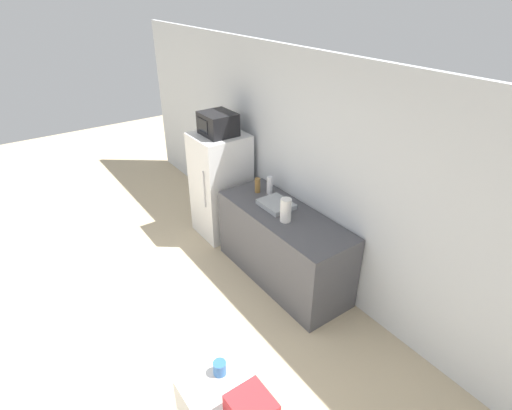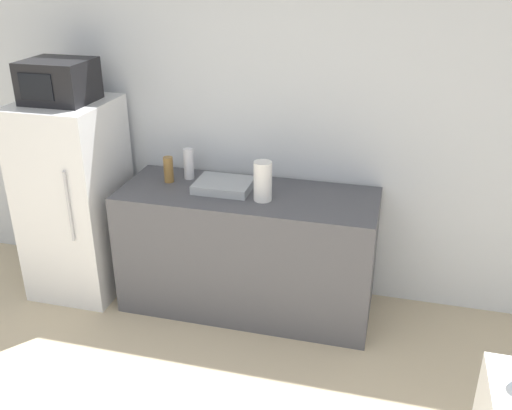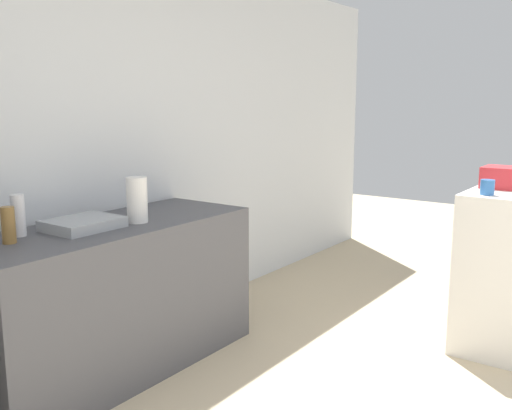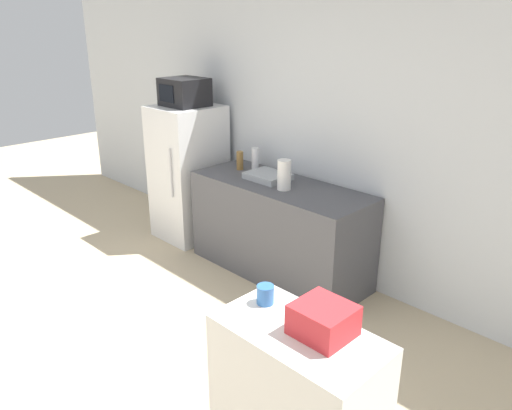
{
  "view_description": "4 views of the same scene",
  "coord_description": "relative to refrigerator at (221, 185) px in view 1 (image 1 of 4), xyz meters",
  "views": [
    {
      "loc": [
        3.1,
        0.02,
        3.18
      ],
      "look_at": [
        0.28,
        2.01,
        1.24
      ],
      "focal_mm": 28.0,
      "sensor_mm": 36.0,
      "label": 1
    },
    {
      "loc": [
        1.09,
        -0.94,
        2.43
      ],
      "look_at": [
        0.34,
        1.92,
        1.09
      ],
      "focal_mm": 40.0,
      "sensor_mm": 36.0,
      "label": 2
    },
    {
      "loc": [
        -2.0,
        -0.07,
        1.6
      ],
      "look_at": [
        0.44,
        1.69,
        1.05
      ],
      "focal_mm": 40.0,
      "sensor_mm": 36.0,
      "label": 3
    },
    {
      "loc": [
        3.05,
        -0.7,
        2.32
      ],
      "look_at": [
        0.63,
        1.7,
        1.04
      ],
      "focal_mm": 35.0,
      "sensor_mm": 36.0,
      "label": 4
    }
  ],
  "objects": [
    {
      "name": "paper_towel_roll",
      "position": [
        1.44,
        -0.04,
        0.3
      ],
      "size": [
        0.12,
        0.12,
        0.27
      ],
      "primitive_type": "cylinder",
      "color": "white",
      "rests_on": "counter"
    },
    {
      "name": "wall_back",
      "position": [
        1.18,
        0.44,
        0.57
      ],
      "size": [
        8.0,
        0.06,
        2.6
      ],
      "primitive_type": "cube",
      "color": "silver",
      "rests_on": "ground_plane"
    },
    {
      "name": "bottle_short",
      "position": [
        0.71,
        0.11,
        0.26
      ],
      "size": [
        0.07,
        0.07,
        0.19
      ],
      "primitive_type": "cylinder",
      "color": "olive",
      "rests_on": "counter"
    },
    {
      "name": "refrigerator",
      "position": [
        0.0,
        0.0,
        0.0
      ],
      "size": [
        0.63,
        0.7,
        1.46
      ],
      "color": "silver",
      "rests_on": "ground_plane"
    },
    {
      "name": "counter",
      "position": [
        1.31,
        0.05,
        -0.28
      ],
      "size": [
        1.78,
        0.68,
        0.9
      ],
      "primitive_type": "cube",
      "color": "#4C4C51",
      "rests_on": "ground_plane"
    },
    {
      "name": "sink_basin",
      "position": [
        1.13,
        0.07,
        0.2
      ],
      "size": [
        0.39,
        0.31,
        0.06
      ],
      "primitive_type": "cube",
      "color": "#9EA3A8",
      "rests_on": "counter"
    },
    {
      "name": "ground_plane",
      "position": [
        1.18,
        -2.45,
        -0.73
      ],
      "size": [
        14.0,
        14.0,
        0.0
      ],
      "primitive_type": "plane",
      "color": "#C6B28E"
    },
    {
      "name": "microwave",
      "position": [
        -0.0,
        -0.0,
        0.87
      ],
      "size": [
        0.44,
        0.39,
        0.28
      ],
      "color": "black",
      "rests_on": "refrigerator"
    },
    {
      "name": "bottle_tall",
      "position": [
        0.83,
        0.21,
        0.28
      ],
      "size": [
        0.07,
        0.07,
        0.22
      ],
      "primitive_type": "cylinder",
      "color": "silver",
      "rests_on": "counter"
    },
    {
      "name": "basket",
      "position": [
        3.14,
        -1.66,
        0.38
      ],
      "size": [
        0.24,
        0.23,
        0.14
      ],
      "primitive_type": "cube",
      "color": "red",
      "rests_on": "shelf_cabinet"
    },
    {
      "name": "jar",
      "position": [
        2.79,
        -1.66,
        0.35
      ],
      "size": [
        0.08,
        0.08,
        0.09
      ],
      "primitive_type": "cylinder",
      "color": "#336BB2",
      "rests_on": "shelf_cabinet"
    }
  ]
}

